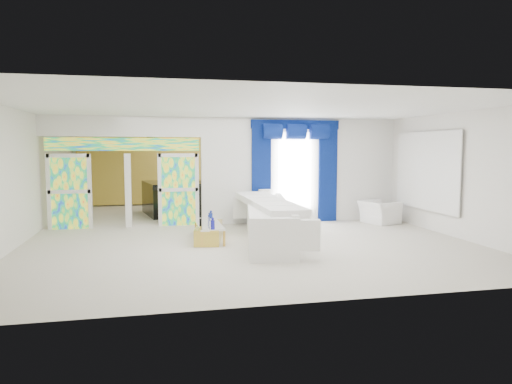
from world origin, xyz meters
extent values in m
plane|color=#B7AF9E|center=(0.00, 0.00, 0.00)|extent=(12.00, 12.00, 0.00)
cube|color=white|center=(2.15, 1.00, 1.50)|extent=(5.70, 0.18, 3.00)
cube|color=white|center=(-2.85, 1.00, 2.73)|extent=(4.30, 0.18, 0.55)
cube|color=#994C3F|center=(-4.28, 1.00, 1.00)|extent=(0.95, 0.04, 2.00)
cube|color=#994C3F|center=(-1.42, 1.00, 1.00)|extent=(0.95, 0.04, 2.00)
cube|color=#994C3F|center=(-2.85, 1.00, 2.25)|extent=(4.00, 0.05, 0.35)
cube|color=white|center=(1.90, 0.90, 1.45)|extent=(1.00, 0.02, 2.30)
cube|color=#031143|center=(0.90, 0.87, 1.40)|extent=(0.55, 0.10, 2.80)
cube|color=#031143|center=(2.90, 0.87, 1.40)|extent=(0.55, 0.10, 2.80)
cube|color=#031143|center=(1.90, 0.87, 2.82)|extent=(2.60, 0.12, 0.25)
cube|color=white|center=(4.94, -1.00, 1.55)|extent=(0.04, 2.70, 1.90)
cube|color=gold|center=(0.00, 5.90, 1.50)|extent=(9.70, 0.12, 2.90)
cube|color=white|center=(0.51, -1.58, 0.42)|extent=(1.74, 4.51, 0.84)
cube|color=gold|center=(-0.84, -1.28, 0.18)|extent=(0.84, 1.72, 0.37)
cube|color=white|center=(1.27, 0.71, 0.20)|extent=(1.22, 0.41, 0.40)
cylinder|color=white|center=(0.97, 0.71, 0.69)|extent=(0.36, 0.36, 0.58)
imported|color=white|center=(4.20, 0.14, 0.32)|extent=(1.09, 1.18, 0.64)
cube|color=black|center=(-1.54, 3.27, 0.53)|extent=(1.95, 2.35, 1.05)
cube|color=black|center=(-1.54, 1.67, 0.14)|extent=(0.88, 0.47, 0.28)
cube|color=tan|center=(-4.45, 2.64, 0.38)|extent=(0.57, 0.53, 0.76)
sphere|color=gold|center=(-2.30, 3.40, 2.65)|extent=(0.60, 0.60, 0.60)
cylinder|color=white|center=(-0.81, -1.57, 0.43)|extent=(0.10, 0.10, 0.12)
cylinder|color=navy|center=(-0.79, -1.27, 0.50)|extent=(0.08, 0.08, 0.28)
cylinder|color=#161F98|center=(-0.77, -0.80, 0.45)|extent=(0.08, 0.08, 0.16)
cylinder|color=white|center=(-0.76, -0.99, 0.43)|extent=(0.11, 0.11, 0.14)
cylinder|color=#151591|center=(-0.82, -1.83, 0.46)|extent=(0.09, 0.09, 0.19)
camera|label=1|loc=(-2.02, -11.95, 2.13)|focal=32.51mm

